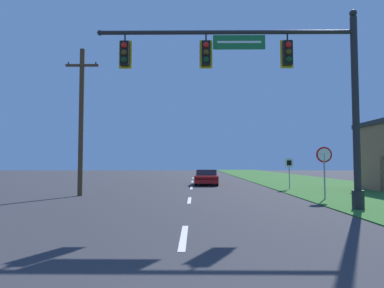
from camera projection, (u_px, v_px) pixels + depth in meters
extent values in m
cube|color=#2D6626|center=(304.00, 182.00, 31.99)|extent=(10.00, 110.00, 0.04)
cube|color=silver|center=(184.00, 237.00, 8.13)|extent=(0.16, 2.80, 0.01)
cube|color=silver|center=(189.00, 200.00, 16.12)|extent=(0.16, 2.80, 0.01)
cube|color=silver|center=(191.00, 188.00, 24.10)|extent=(0.16, 2.80, 0.01)
cube|color=silver|center=(192.00, 182.00, 32.09)|extent=(0.16, 2.80, 0.01)
cube|color=silver|center=(193.00, 178.00, 40.08)|extent=(0.16, 2.80, 0.01)
cylinder|color=#232326|center=(358.00, 200.00, 12.84)|extent=(0.44, 0.44, 0.70)
cylinder|color=#232326|center=(356.00, 111.00, 13.02)|extent=(0.26, 0.26, 7.38)
sphere|color=#232326|center=(353.00, 13.00, 13.23)|extent=(0.28, 0.28, 0.28)
cylinder|color=#232326|center=(226.00, 32.00, 13.24)|extent=(9.83, 0.16, 0.16)
sphere|color=#232326|center=(100.00, 33.00, 13.29)|extent=(0.21, 0.21, 0.21)
cube|color=#196B33|center=(239.00, 42.00, 13.21)|extent=(2.01, 0.06, 0.55)
cube|color=white|center=(239.00, 42.00, 13.18)|extent=(1.69, 0.01, 0.08)
cylinder|color=black|center=(125.00, 37.00, 13.27)|extent=(0.06, 0.06, 0.35)
cube|color=yellow|center=(126.00, 55.00, 13.37)|extent=(0.50, 0.03, 1.11)
cube|color=black|center=(125.00, 54.00, 13.23)|extent=(0.34, 0.24, 0.95)
sphere|color=red|center=(124.00, 45.00, 13.11)|extent=(0.22, 0.22, 0.22)
sphere|color=#51380F|center=(124.00, 52.00, 13.09)|extent=(0.22, 0.22, 0.22)
sphere|color=#0F3D19|center=(124.00, 60.00, 13.08)|extent=(0.22, 0.22, 0.22)
cylinder|color=black|center=(206.00, 37.00, 13.24)|extent=(0.06, 0.06, 0.35)
cube|color=yellow|center=(206.00, 54.00, 13.34)|extent=(0.50, 0.03, 1.11)
cube|color=black|center=(206.00, 53.00, 13.20)|extent=(0.34, 0.24, 0.95)
sphere|color=red|center=(206.00, 45.00, 13.08)|extent=(0.22, 0.22, 0.22)
sphere|color=#51380F|center=(206.00, 52.00, 13.06)|extent=(0.22, 0.22, 0.22)
sphere|color=#0F3D19|center=(206.00, 59.00, 13.05)|extent=(0.22, 0.22, 0.22)
cylinder|color=black|center=(287.00, 37.00, 13.21)|extent=(0.06, 0.06, 0.35)
cube|color=yellow|center=(287.00, 54.00, 13.31)|extent=(0.50, 0.03, 1.11)
cube|color=black|center=(288.00, 53.00, 13.17)|extent=(0.34, 0.24, 0.95)
sphere|color=red|center=(288.00, 45.00, 13.05)|extent=(0.22, 0.22, 0.22)
sphere|color=#51380F|center=(289.00, 52.00, 13.03)|extent=(0.22, 0.22, 0.22)
sphere|color=#0F3D19|center=(289.00, 59.00, 13.02)|extent=(0.22, 0.22, 0.22)
cylinder|color=black|center=(216.00, 180.00, 29.20)|extent=(0.22, 0.64, 0.64)
cylinder|color=black|center=(197.00, 180.00, 29.27)|extent=(0.22, 0.64, 0.64)
cylinder|color=black|center=(217.00, 182.00, 26.07)|extent=(0.22, 0.64, 0.64)
cylinder|color=black|center=(196.00, 182.00, 26.14)|extent=(0.22, 0.64, 0.64)
cube|color=#AD1414|center=(206.00, 179.00, 27.68)|extent=(1.98, 4.59, 0.55)
cube|color=#283342|center=(206.00, 173.00, 27.82)|extent=(1.67, 1.96, 0.42)
cube|color=#AD1414|center=(206.00, 170.00, 27.83)|extent=(1.63, 1.92, 0.06)
cube|color=#B71414|center=(206.00, 179.00, 25.45)|extent=(1.68, 0.12, 0.14)
cylinder|color=gray|center=(325.00, 176.00, 16.41)|extent=(0.07, 0.07, 2.20)
cylinder|color=red|center=(324.00, 155.00, 16.47)|extent=(0.76, 0.04, 0.76)
cylinder|color=white|center=(324.00, 155.00, 16.44)|extent=(0.61, 0.01, 0.61)
cylinder|color=gray|center=(289.00, 174.00, 22.85)|extent=(0.06, 0.06, 2.00)
cube|color=white|center=(289.00, 163.00, 22.89)|extent=(0.55, 0.04, 0.60)
cube|color=black|center=(289.00, 163.00, 22.86)|extent=(0.31, 0.01, 0.34)
cylinder|color=#4C3823|center=(81.00, 122.00, 18.52)|extent=(0.26, 0.26, 8.00)
cube|color=#4C3823|center=(82.00, 65.00, 18.69)|extent=(1.80, 0.12, 0.12)
cylinder|color=#333338|center=(69.00, 63.00, 18.71)|extent=(0.08, 0.08, 0.12)
cylinder|color=#333338|center=(96.00, 63.00, 18.69)|extent=(0.08, 0.08, 0.12)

